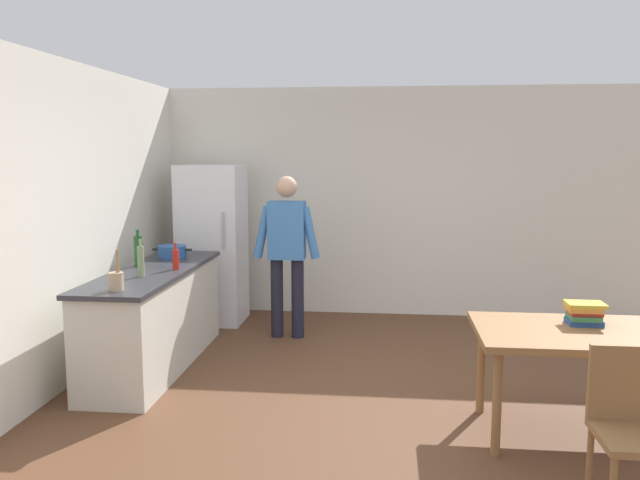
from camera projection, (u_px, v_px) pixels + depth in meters
name	position (u px, v px, depth m)	size (l,w,h in m)	color
ground_plane	(373.00, 410.00, 4.83)	(14.00, 14.00, 0.00)	brown
wall_back	(380.00, 202.00, 7.60)	(6.40, 0.12, 2.70)	silver
wall_left	(52.00, 226.00, 5.12)	(0.12, 5.60, 2.70)	silver
kitchen_counter	(155.00, 318.00, 5.77)	(0.64, 2.20, 0.90)	beige
refrigerator	(213.00, 244.00, 7.27)	(0.70, 0.67, 1.80)	white
person	(287.00, 246.00, 6.62)	(0.70, 0.22, 1.70)	#1E1E2D
dining_table	(581.00, 341.00, 4.30)	(1.40, 0.90, 0.75)	olive
chair	(634.00, 420.00, 3.36)	(0.42, 0.42, 0.91)	olive
cooking_pot	(172.00, 252.00, 6.34)	(0.40, 0.28, 0.12)	#285193
utensil_jar	(116.00, 280.00, 4.81)	(0.11, 0.11, 0.32)	tan
bottle_wine_green	(138.00, 250.00, 5.85)	(0.08, 0.08, 0.34)	#1E5123
bottle_vinegar_tall	(141.00, 261.00, 5.34)	(0.06, 0.06, 0.32)	gray
bottle_sauce_red	(176.00, 259.00, 5.68)	(0.06, 0.06, 0.24)	#B22319
book_stack	(584.00, 313.00, 4.42)	(0.26, 0.20, 0.16)	#284C8E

